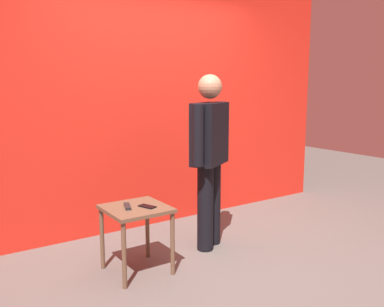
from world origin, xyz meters
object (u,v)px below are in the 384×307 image
tv_remote (127,206)px  side_table (136,218)px  standing_person (209,153)px  cell_phone (147,206)px

tv_remote → side_table: bearing=-1.5°
standing_person → tv_remote: bearing=-174.5°
standing_person → cell_phone: size_ratio=11.34×
tv_remote → cell_phone: bearing=-10.6°
side_table → tv_remote: tv_remote is taller
cell_phone → tv_remote: tv_remote is taller
cell_phone → side_table: bearing=122.9°
cell_phone → tv_remote: bearing=129.6°
cell_phone → tv_remote: 0.16m
standing_person → tv_remote: 0.96m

